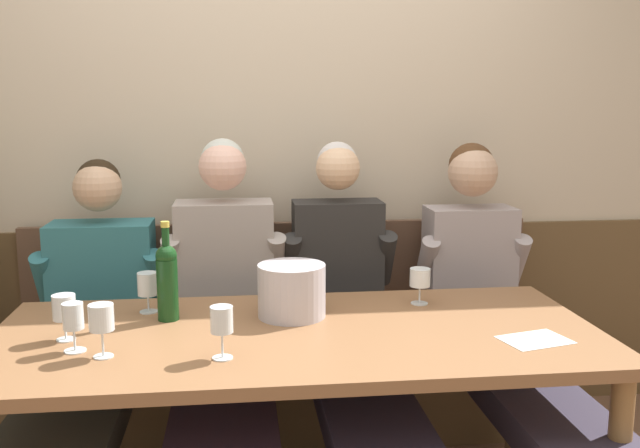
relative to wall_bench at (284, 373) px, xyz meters
name	(u,v)px	position (x,y,z in m)	size (l,w,h in m)	color
room_wall_back	(278,121)	(0.00, 0.26, 1.12)	(6.80, 0.08, 2.80)	#C3B299
wood_wainscot_panel	(280,322)	(0.00, 0.21, 0.17)	(6.80, 0.03, 0.91)	brown
wall_bench	(284,373)	(0.00, 0.00, 0.00)	(2.31, 0.42, 0.94)	brown
dining_table	(298,353)	(0.00, -0.76, 0.38)	(2.01, 0.90, 0.74)	brown
person_center_right_seat	(85,343)	(-0.76, -0.41, 0.32)	(0.53, 1.38, 1.25)	#37263F
person_center_left_seat	(224,326)	(-0.25, -0.38, 0.36)	(0.52, 1.38, 1.34)	#28303B
person_right_seat	(351,327)	(0.24, -0.41, 0.34)	(0.49, 1.37, 1.32)	#2B293B
person_left_seat	(498,317)	(0.84, -0.39, 0.36)	(0.49, 1.38, 1.31)	#38263E
ice_bucket	(292,291)	(-0.01, -0.59, 0.55)	(0.24, 0.24, 0.19)	#B8B3BC
wine_bottle_green_tall	(167,279)	(-0.44, -0.58, 0.60)	(0.07, 0.07, 0.35)	#133A16
wine_glass_left_end	(148,286)	(-0.52, -0.49, 0.55)	(0.07, 0.07, 0.15)	silver
wine_glass_center_front	(222,321)	(-0.24, -0.98, 0.57)	(0.07, 0.07, 0.16)	silver
wine_glass_center_rear	(420,279)	(0.48, -0.50, 0.55)	(0.08, 0.08, 0.14)	silver
wine_glass_by_bottle	(64,308)	(-0.74, -0.76, 0.56)	(0.07, 0.07, 0.15)	silver
wine_glass_near_bucket	(101,319)	(-0.60, -0.93, 0.57)	(0.07, 0.07, 0.16)	silver
wine_glass_mid_left	(73,319)	(-0.69, -0.87, 0.56)	(0.07, 0.07, 0.15)	silver
tasting_sheet_left_guest	(535,340)	(0.75, -0.94, 0.46)	(0.21, 0.15, 0.00)	white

